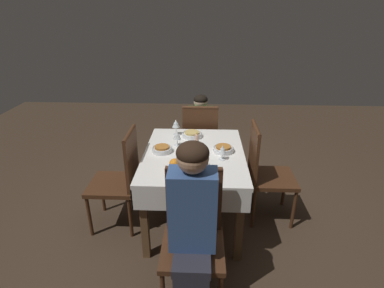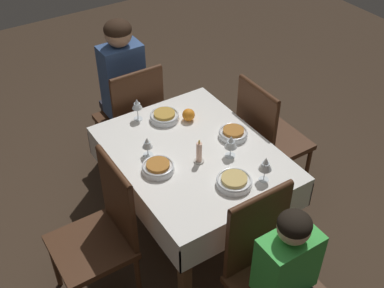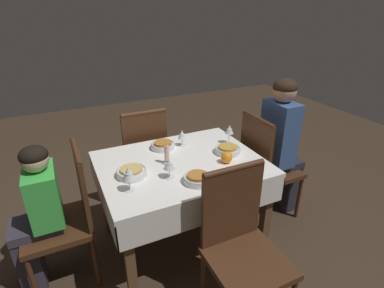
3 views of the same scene
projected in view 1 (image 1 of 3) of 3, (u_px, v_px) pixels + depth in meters
name	position (u px, v px, depth m)	size (l,w,h in m)	color
ground_plane	(194.00, 219.00, 3.03)	(8.00, 8.00, 0.00)	#3D2D21
dining_table	(194.00, 162.00, 2.77)	(1.16, 0.91, 0.75)	white
chair_west	(193.00, 231.00, 2.08)	(0.43, 0.43, 0.98)	#472816
chair_east	(200.00, 139.00, 3.55)	(0.43, 0.43, 0.98)	#472816
chair_north	(120.00, 176.00, 2.76)	(0.43, 0.43, 0.98)	#472816
chair_south	(265.00, 170.00, 2.87)	(0.43, 0.43, 0.98)	#472816
person_adult_denim	(192.00, 225.00, 1.86)	(0.34, 0.30, 1.26)	#282833
person_child_green	(200.00, 131.00, 3.69)	(0.33, 0.30, 1.04)	#383342
bowl_west	(190.00, 171.00, 2.37)	(0.19, 0.19, 0.06)	silver
wine_glass_west	(209.00, 168.00, 2.23)	(0.07, 0.07, 0.16)	white
bowl_east	(192.00, 134.00, 3.05)	(0.20, 0.20, 0.06)	silver
wine_glass_east	(176.00, 124.00, 3.07)	(0.08, 0.08, 0.16)	white
bowl_north	(162.00, 149.00, 2.73)	(0.18, 0.18, 0.06)	silver
wine_glass_north	(177.00, 135.00, 2.83)	(0.08, 0.08, 0.15)	white
bowl_south	(223.00, 149.00, 2.74)	(0.19, 0.19, 0.06)	silver
wine_glass_south	(223.00, 150.00, 2.57)	(0.06, 0.06, 0.13)	white
candle_centerpiece	(197.00, 142.00, 2.79)	(0.06, 0.06, 0.16)	beige
orange_fruit	(174.00, 163.00, 2.45)	(0.08, 0.08, 0.08)	orange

